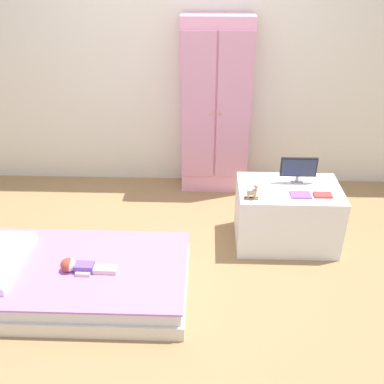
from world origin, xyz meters
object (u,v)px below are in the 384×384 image
Objects in this scene: doll at (78,266)px; book_red at (323,195)px; tv_monitor at (299,168)px; rocking_horse_toy at (253,192)px; book_purple at (301,195)px; tv_stand at (287,215)px; wardrobe at (216,109)px; bed at (81,279)px.

book_red is (1.78, 0.60, 0.26)m from doll.
rocking_horse_toy is at bearing -144.58° from tv_monitor.
tv_stand is at bearing 117.15° from book_purple.
rocking_horse_toy is 0.39m from book_purple.
rocking_horse_toy reaches higher than book_red.
tv_monitor is 0.24m from book_purple.
tv_monitor is 2.10× the size of book_red.
tv_monitor is (0.66, -0.84, -0.20)m from wardrobe.
tv_stand is 2.82× the size of tv_monitor.
tv_stand is 5.23× the size of book_purple.
book_red reaches higher than book_purple.
tv_monitor is 1.85× the size of book_purple.
wardrobe reaches higher than tv_monitor.
tv_monitor is at bearing 26.62° from doll.
tv_stand is 5.92× the size of book_red.
tv_monitor is at bearing 53.30° from tv_stand.
book_red is at bearing 18.62° from doll.
book_purple is at bearing 180.00° from book_red.
tv_monitor is 0.47m from rocking_horse_toy.
bed is 0.16m from doll.
book_red is at bearing 17.18° from bed.
tv_monitor reaches higher than bed.
wardrobe reaches higher than book_red.
wardrobe is (0.96, 1.65, 0.58)m from doll.
rocking_horse_toy reaches higher than book_purple.
tv_monitor is (0.07, 0.09, 0.39)m from tv_stand.
book_red reaches higher than tv_stand.
rocking_horse_toy is (1.24, 0.49, 0.46)m from bed.
book_red is (0.54, 0.06, -0.05)m from rocking_horse_toy.
wardrobe is 1.09m from tv_monitor.
book_red is (0.82, -1.05, -0.32)m from wardrobe.
bed is 0.91× the size of wardrobe.
rocking_horse_toy is 0.82× the size of book_purple.
book_purple is 1.13× the size of book_red.
book_purple is at bearing -58.25° from wardrobe.
wardrobe is at bearing 121.75° from book_purple.
tv_monitor is (1.61, 0.81, 0.38)m from doll.
book_purple reaches higher than tv_stand.
tv_monitor reaches higher than doll.
doll is 0.23× the size of wardrobe.
tv_monitor reaches higher than tv_stand.
book_red is at bearing -27.50° from tv_stand.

